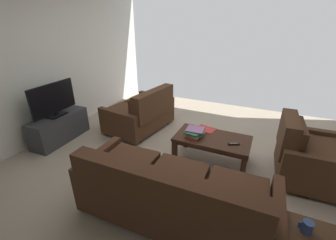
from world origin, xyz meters
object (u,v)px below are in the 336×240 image
armchair_side (308,156)px  tv_remote (234,144)px  flat_tv (53,99)px  coffee_mug (307,227)px  coffee_table (212,141)px  sofa_main (172,195)px  book_stack (195,132)px  loveseat_near (142,113)px  loose_magazine (206,129)px  tv_stand (60,128)px

armchair_side → tv_remote: armchair_side is taller
flat_tv → coffee_mug: (-3.67, 0.89, -0.20)m
coffee_table → armchair_side: size_ratio=1.18×
tv_remote → sofa_main: bearing=70.7°
flat_tv → book_stack: (-2.37, -0.39, -0.29)m
loveseat_near → book_stack: (-1.26, 0.60, 0.13)m
book_stack → loose_magazine: size_ratio=1.13×
tv_stand → sofa_main: bearing=162.4°
flat_tv → armchair_side: (-3.87, -0.59, -0.41)m
flat_tv → loose_magazine: (-2.45, -0.68, -0.35)m
coffee_table → armchair_side: 1.25m
sofa_main → coffee_mug: (-1.15, 0.09, 0.21)m
coffee_table → tv_remote: tv_remote is taller
tv_remote → flat_tv: bearing=7.4°
coffee_mug → tv_remote: 1.48m
loveseat_near → coffee_mug: size_ratio=13.32×
coffee_mug → loose_magazine: (1.22, -1.57, -0.15)m
sofa_main → coffee_table: (-0.10, -1.26, -0.01)m
loveseat_near → tv_stand: (1.11, 0.99, -0.11)m
armchair_side → sofa_main: bearing=46.0°
sofa_main → flat_tv: flat_tv is taller
coffee_table → coffee_mug: bearing=128.0°
sofa_main → loose_magazine: size_ratio=7.10×
loveseat_near → coffee_mug: loveseat_near is taller
armchair_side → loose_magazine: (1.41, -0.09, 0.06)m
armchair_side → loveseat_near: bearing=-8.2°
sofa_main → loveseat_near: bearing=-51.7°
sofa_main → book_stack: (0.15, -1.19, 0.12)m
coffee_mug → tv_remote: (0.74, -1.27, -0.14)m
sofa_main → tv_stand: sofa_main is taller
coffee_mug → armchair_side: bearing=-97.4°
tv_remote → loose_magazine: bearing=-32.0°
armchair_side → coffee_mug: size_ratio=8.98×
coffee_table → loose_magazine: bearing=-53.0°
coffee_table → tv_remote: 0.33m
sofa_main → coffee_mug: size_ratio=19.93×
loveseat_near → book_stack: size_ratio=4.21×
flat_tv → loose_magazine: flat_tv is taller
coffee_mug → loose_magazine: bearing=-52.2°
armchair_side → book_stack: size_ratio=2.84×
loose_magazine → coffee_mug: bearing=48.9°
coffee_table → flat_tv: flat_tv is taller
armchair_side → coffee_mug: armchair_side is taller
book_stack → loose_magazine: book_stack is taller
sofa_main → loose_magazine: 1.49m
tv_stand → loveseat_near: bearing=-138.3°
coffee_table → tv_stand: tv_stand is taller
sofa_main → tv_remote: (-0.41, -1.18, 0.07)m
tv_stand → book_stack: (-2.37, -0.39, 0.24)m
flat_tv → coffee_mug: size_ratio=8.51×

